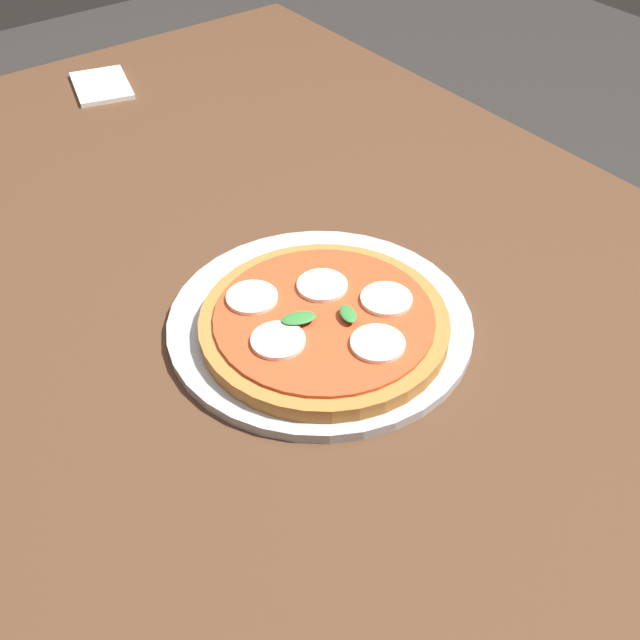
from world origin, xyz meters
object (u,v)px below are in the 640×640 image
at_px(dining_table, 249,336).
at_px(serving_tray, 320,323).
at_px(pizza, 324,322).
at_px(napkin, 102,86).

xyz_separation_m(dining_table, serving_tray, (0.12, 0.03, 0.09)).
xyz_separation_m(serving_tray, pizza, (0.02, -0.01, 0.02)).
bearing_deg(serving_tray, pizza, -23.75).
relative_size(serving_tray, pizza, 1.25).
bearing_deg(dining_table, napkin, 170.91).
height_order(serving_tray, napkin, serving_tray).
height_order(serving_tray, pizza, pizza).
xyz_separation_m(dining_table, pizza, (0.13, 0.02, 0.11)).
distance_m(dining_table, napkin, 0.62).
height_order(pizza, napkin, pizza).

